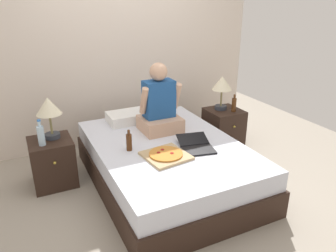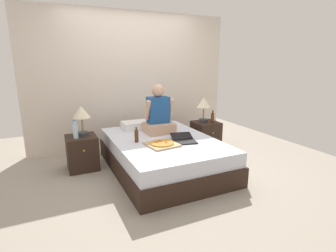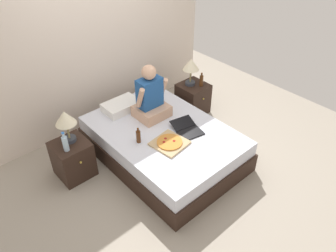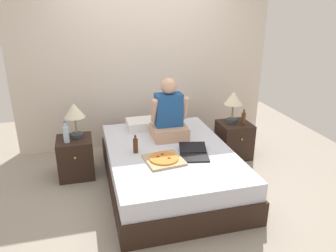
% 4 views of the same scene
% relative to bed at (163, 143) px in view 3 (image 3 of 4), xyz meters
% --- Properties ---
extents(ground_plane, '(5.86, 5.86, 0.00)m').
position_rel_bed_xyz_m(ground_plane, '(0.00, 0.00, -0.24)').
color(ground_plane, '#9E9384').
extents(wall_back, '(3.86, 0.12, 2.50)m').
position_rel_bed_xyz_m(wall_back, '(0.00, 1.41, 1.01)').
color(wall_back, beige).
rests_on(wall_back, ground).
extents(bed, '(1.48, 2.11, 0.48)m').
position_rel_bed_xyz_m(bed, '(0.00, 0.00, 0.00)').
color(bed, black).
rests_on(bed, ground).
extents(nightstand_left, '(0.44, 0.47, 0.52)m').
position_rel_bed_xyz_m(nightstand_left, '(-1.11, 0.53, 0.02)').
color(nightstand_left, black).
rests_on(nightstand_left, ground).
extents(lamp_on_left_nightstand, '(0.26, 0.26, 0.45)m').
position_rel_bed_xyz_m(lamp_on_left_nightstand, '(-1.07, 0.58, 0.61)').
color(lamp_on_left_nightstand, '#333842').
rests_on(lamp_on_left_nightstand, nightstand_left).
extents(water_bottle, '(0.07, 0.07, 0.28)m').
position_rel_bed_xyz_m(water_bottle, '(-1.19, 0.44, 0.39)').
color(water_bottle, silver).
rests_on(water_bottle, nightstand_left).
extents(nightstand_right, '(0.44, 0.47, 0.52)m').
position_rel_bed_xyz_m(nightstand_right, '(1.11, 0.53, 0.02)').
color(nightstand_right, black).
rests_on(nightstand_right, ground).
extents(lamp_on_right_nightstand, '(0.26, 0.26, 0.45)m').
position_rel_bed_xyz_m(lamp_on_right_nightstand, '(1.08, 0.58, 0.61)').
color(lamp_on_right_nightstand, '#333842').
rests_on(lamp_on_right_nightstand, nightstand_right).
extents(beer_bottle, '(0.06, 0.06, 0.23)m').
position_rel_bed_xyz_m(beer_bottle, '(1.18, 0.43, 0.38)').
color(beer_bottle, '#512D14').
rests_on(beer_bottle, nightstand_right).
extents(pillow, '(0.52, 0.34, 0.12)m').
position_rel_bed_xyz_m(pillow, '(-0.14, 0.77, 0.30)').
color(pillow, white).
rests_on(pillow, bed).
extents(person_seated, '(0.47, 0.40, 0.78)m').
position_rel_bed_xyz_m(person_seated, '(0.09, 0.37, 0.53)').
color(person_seated, tan).
rests_on(person_seated, bed).
extents(laptop, '(0.40, 0.47, 0.07)m').
position_rel_bed_xyz_m(laptop, '(0.22, -0.24, 0.26)').
color(laptop, black).
rests_on(laptop, bed).
extents(pizza_box, '(0.45, 0.45, 0.04)m').
position_rel_bed_xyz_m(pizza_box, '(-0.14, -0.28, 0.26)').
color(pizza_box, tan).
rests_on(pizza_box, bed).
extents(beer_bottle_on_bed, '(0.06, 0.06, 0.22)m').
position_rel_bed_xyz_m(beer_bottle_on_bed, '(-0.41, 0.01, 0.33)').
color(beer_bottle_on_bed, '#4C2811').
rests_on(beer_bottle_on_bed, bed).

